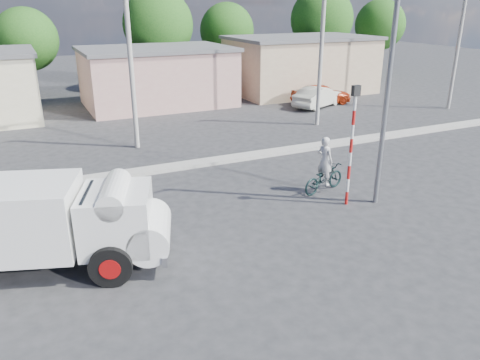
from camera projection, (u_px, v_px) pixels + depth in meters
name	position (u px, v px, depth m)	size (l,w,h in m)	color
ground_plane	(293.00, 239.00, 14.69)	(120.00, 120.00, 0.00)	#29292C
median	(202.00, 163.00, 21.42)	(40.00, 0.80, 0.16)	#99968E
truck	(53.00, 222.00, 12.64)	(6.51, 4.03, 2.53)	black
bicycle	(324.00, 178.00, 18.22)	(0.73, 2.11, 1.11)	black
cyclist	(324.00, 168.00, 18.07)	(0.70, 0.46, 1.91)	silver
car_cream	(318.00, 97.00, 32.94)	(1.54, 4.43, 1.46)	beige
car_red	(321.00, 94.00, 33.92)	(1.74, 4.34, 1.48)	#A82B0E
traffic_pole	(352.00, 136.00, 16.31)	(0.28, 0.18, 4.36)	red
streetlight	(386.00, 66.00, 15.59)	(2.34, 0.22, 9.00)	slate
building_row	(145.00, 75.00, 32.95)	(37.80, 7.30, 4.44)	beige
tree_row	(196.00, 27.00, 40.00)	(51.24, 7.43, 8.42)	#38281E
utility_poles	(230.00, 61.00, 24.67)	(35.40, 0.24, 8.00)	#99968E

